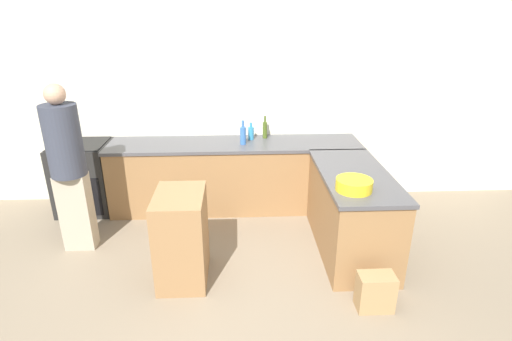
% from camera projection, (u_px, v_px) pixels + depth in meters
% --- Properties ---
extents(ground_plane, '(14.00, 14.00, 0.00)m').
position_uv_depth(ground_plane, '(236.00, 317.00, 3.37)').
color(ground_plane, gray).
extents(wall_back, '(8.00, 0.06, 2.70)m').
position_uv_depth(wall_back, '(234.00, 99.00, 5.13)').
color(wall_back, silver).
rests_on(wall_back, ground_plane).
extents(counter_back, '(3.14, 0.68, 0.88)m').
position_uv_depth(counter_back, '(235.00, 175.00, 5.13)').
color(counter_back, olive).
rests_on(counter_back, ground_plane).
extents(counter_peninsula, '(0.69, 1.50, 0.88)m').
position_uv_depth(counter_peninsula, '(351.00, 211.00, 4.20)').
color(counter_peninsula, olive).
rests_on(counter_peninsula, ground_plane).
extents(range_oven, '(0.67, 0.63, 0.89)m').
position_uv_depth(range_oven, '(85.00, 177.00, 5.06)').
color(range_oven, black).
rests_on(range_oven, ground_plane).
extents(island_table, '(0.45, 0.63, 0.88)m').
position_uv_depth(island_table, '(182.00, 237.00, 3.73)').
color(island_table, '#997047').
rests_on(island_table, ground_plane).
extents(mixing_bowl, '(0.33, 0.33, 0.11)m').
position_uv_depth(mixing_bowl, '(354.00, 185.00, 3.63)').
color(mixing_bowl, yellow).
rests_on(mixing_bowl, counter_peninsula).
extents(water_bottle_blue, '(0.07, 0.07, 0.30)m').
position_uv_depth(water_bottle_blue, '(243.00, 135.00, 4.87)').
color(water_bottle_blue, '#386BB7').
rests_on(water_bottle_blue, counter_back).
extents(olive_oil_bottle, '(0.06, 0.06, 0.29)m').
position_uv_depth(olive_oil_bottle, '(265.00, 129.00, 5.11)').
color(olive_oil_bottle, '#475B1E').
rests_on(olive_oil_bottle, counter_back).
extents(dish_soap_bottle, '(0.07, 0.07, 0.22)m').
position_uv_depth(dish_soap_bottle, '(251.00, 133.00, 5.06)').
color(dish_soap_bottle, '#338CBF').
rests_on(dish_soap_bottle, counter_back).
extents(person_by_range, '(0.35, 0.35, 1.78)m').
position_uv_depth(person_by_range, '(68.00, 164.00, 4.03)').
color(person_by_range, '#ADA38E').
rests_on(person_by_range, ground_plane).
extents(paper_bag, '(0.31, 0.19, 0.34)m').
position_uv_depth(paper_bag, '(375.00, 292.00, 3.42)').
color(paper_bag, '#A88456').
rests_on(paper_bag, ground_plane).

